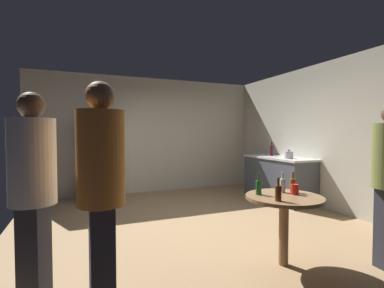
{
  "coord_description": "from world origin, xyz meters",
  "views": [
    {
      "loc": [
        -1.59,
        -3.89,
        1.39
      ],
      "look_at": [
        0.07,
        0.18,
        1.23
      ],
      "focal_mm": 26.02,
      "sensor_mm": 36.0,
      "label": 1
    }
  ],
  "objects_px": {
    "kettle": "(289,155)",
    "person_in_orange_shirt": "(101,182)",
    "foreground_table": "(284,206)",
    "wine_bottle_on_counter": "(272,150)",
    "beer_bottle_clear": "(283,185)",
    "plastic_cup_red": "(295,189)",
    "beer_bottle_green": "(259,187)",
    "refrigerator": "(103,157)",
    "beer_bottle_amber": "(293,185)",
    "beer_bottle_brown": "(278,192)",
    "person_in_white_shirt": "(33,184)"
  },
  "relations": [
    {
      "from": "kettle",
      "to": "beer_bottle_clear",
      "type": "height_order",
      "value": "kettle"
    },
    {
      "from": "beer_bottle_brown",
      "to": "beer_bottle_clear",
      "type": "relative_size",
      "value": 1.0
    },
    {
      "from": "wine_bottle_on_counter",
      "to": "person_in_white_shirt",
      "type": "xyz_separation_m",
      "value": [
        -4.26,
        -2.53,
        -0.02
      ]
    },
    {
      "from": "foreground_table",
      "to": "beer_bottle_amber",
      "type": "xyz_separation_m",
      "value": [
        0.21,
        0.11,
        0.19
      ]
    },
    {
      "from": "wine_bottle_on_counter",
      "to": "person_in_orange_shirt",
      "type": "height_order",
      "value": "person_in_orange_shirt"
    },
    {
      "from": "beer_bottle_clear",
      "to": "plastic_cup_red",
      "type": "height_order",
      "value": "beer_bottle_clear"
    },
    {
      "from": "beer_bottle_green",
      "to": "wine_bottle_on_counter",
      "type": "bearing_deg",
      "value": 49.44
    },
    {
      "from": "kettle",
      "to": "person_in_white_shirt",
      "type": "xyz_separation_m",
      "value": [
        -4.15,
        -1.87,
        0.03
      ]
    },
    {
      "from": "kettle",
      "to": "plastic_cup_red",
      "type": "height_order",
      "value": "kettle"
    },
    {
      "from": "person_in_orange_shirt",
      "to": "beer_bottle_brown",
      "type": "bearing_deg",
      "value": 0.45
    },
    {
      "from": "refrigerator",
      "to": "person_in_orange_shirt",
      "type": "distance_m",
      "value": 4.0
    },
    {
      "from": "beer_bottle_amber",
      "to": "person_in_orange_shirt",
      "type": "xyz_separation_m",
      "value": [
        -2.06,
        -0.32,
        0.22
      ]
    },
    {
      "from": "kettle",
      "to": "person_in_white_shirt",
      "type": "height_order",
      "value": "person_in_white_shirt"
    },
    {
      "from": "plastic_cup_red",
      "to": "person_in_white_shirt",
      "type": "height_order",
      "value": "person_in_white_shirt"
    },
    {
      "from": "beer_bottle_green",
      "to": "plastic_cup_red",
      "type": "relative_size",
      "value": 2.09
    },
    {
      "from": "kettle",
      "to": "beer_bottle_clear",
      "type": "distance_m",
      "value": 2.53
    },
    {
      "from": "plastic_cup_red",
      "to": "person_in_orange_shirt",
      "type": "xyz_separation_m",
      "value": [
        -2.01,
        -0.22,
        0.25
      ]
    },
    {
      "from": "kettle",
      "to": "beer_bottle_amber",
      "type": "xyz_separation_m",
      "value": [
        -1.61,
        -1.89,
        -0.15
      ]
    },
    {
      "from": "beer_bottle_clear",
      "to": "person_in_white_shirt",
      "type": "relative_size",
      "value": 0.13
    },
    {
      "from": "beer_bottle_clear",
      "to": "person_in_orange_shirt",
      "type": "height_order",
      "value": "person_in_orange_shirt"
    },
    {
      "from": "beer_bottle_green",
      "to": "person_in_white_shirt",
      "type": "height_order",
      "value": "person_in_white_shirt"
    },
    {
      "from": "beer_bottle_clear",
      "to": "foreground_table",
      "type": "bearing_deg",
      "value": -125.15
    },
    {
      "from": "beer_bottle_clear",
      "to": "person_in_white_shirt",
      "type": "bearing_deg",
      "value": -179.51
    },
    {
      "from": "kettle",
      "to": "foreground_table",
      "type": "xyz_separation_m",
      "value": [
        -1.83,
        -2.0,
        -0.34
      ]
    },
    {
      "from": "beer_bottle_clear",
      "to": "person_in_white_shirt",
      "type": "height_order",
      "value": "person_in_white_shirt"
    },
    {
      "from": "wine_bottle_on_counter",
      "to": "foreground_table",
      "type": "bearing_deg",
      "value": -126.0
    },
    {
      "from": "beer_bottle_amber",
      "to": "beer_bottle_clear",
      "type": "bearing_deg",
      "value": 161.06
    },
    {
      "from": "beer_bottle_brown",
      "to": "beer_bottle_clear",
      "type": "height_order",
      "value": "same"
    },
    {
      "from": "beer_bottle_amber",
      "to": "person_in_white_shirt",
      "type": "xyz_separation_m",
      "value": [
        -2.54,
        0.02,
        0.18
      ]
    },
    {
      "from": "refrigerator",
      "to": "foreground_table",
      "type": "height_order",
      "value": "refrigerator"
    },
    {
      "from": "refrigerator",
      "to": "beer_bottle_amber",
      "type": "xyz_separation_m",
      "value": [
        1.73,
        -3.66,
        -0.08
      ]
    },
    {
      "from": "beer_bottle_green",
      "to": "beer_bottle_clear",
      "type": "distance_m",
      "value": 0.31
    },
    {
      "from": "beer_bottle_green",
      "to": "person_in_orange_shirt",
      "type": "height_order",
      "value": "person_in_orange_shirt"
    },
    {
      "from": "refrigerator",
      "to": "wine_bottle_on_counter",
      "type": "xyz_separation_m",
      "value": [
        3.45,
        -1.12,
        0.12
      ]
    },
    {
      "from": "wine_bottle_on_counter",
      "to": "plastic_cup_red",
      "type": "bearing_deg",
      "value": -123.86
    },
    {
      "from": "plastic_cup_red",
      "to": "person_in_white_shirt",
      "type": "relative_size",
      "value": 0.06
    },
    {
      "from": "beer_bottle_clear",
      "to": "plastic_cup_red",
      "type": "bearing_deg",
      "value": -67.05
    },
    {
      "from": "beer_bottle_green",
      "to": "plastic_cup_red",
      "type": "height_order",
      "value": "beer_bottle_green"
    },
    {
      "from": "beer_bottle_brown",
      "to": "plastic_cup_red",
      "type": "xyz_separation_m",
      "value": [
        0.36,
        0.17,
        -0.03
      ]
    },
    {
      "from": "foreground_table",
      "to": "beer_bottle_green",
      "type": "relative_size",
      "value": 3.48
    },
    {
      "from": "foreground_table",
      "to": "wine_bottle_on_counter",
      "type": "bearing_deg",
      "value": 54.0
    },
    {
      "from": "kettle",
      "to": "person_in_orange_shirt",
      "type": "distance_m",
      "value": 4.29
    },
    {
      "from": "kettle",
      "to": "foreground_table",
      "type": "relative_size",
      "value": 0.3
    },
    {
      "from": "beer_bottle_clear",
      "to": "plastic_cup_red",
      "type": "relative_size",
      "value": 2.09
    },
    {
      "from": "wine_bottle_on_counter",
      "to": "beer_bottle_brown",
      "type": "bearing_deg",
      "value": -127.22
    },
    {
      "from": "beer_bottle_brown",
      "to": "plastic_cup_red",
      "type": "bearing_deg",
      "value": 24.78
    },
    {
      "from": "beer_bottle_clear",
      "to": "person_in_white_shirt",
      "type": "xyz_separation_m",
      "value": [
        -2.43,
        -0.02,
        0.18
      ]
    },
    {
      "from": "kettle",
      "to": "wine_bottle_on_counter",
      "type": "relative_size",
      "value": 0.79
    },
    {
      "from": "person_in_orange_shirt",
      "to": "beer_bottle_amber",
      "type": "bearing_deg",
      "value": 7.19
    },
    {
      "from": "refrigerator",
      "to": "plastic_cup_red",
      "type": "height_order",
      "value": "refrigerator"
    }
  ]
}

